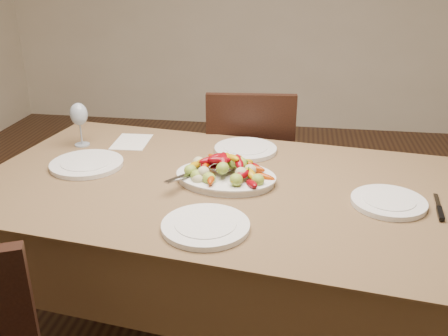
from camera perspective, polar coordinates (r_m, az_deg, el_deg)
floor at (r=2.30m, az=-0.65°, el=-18.64°), size 6.00×6.00×0.00m
dining_table at (r=2.03m, az=0.00°, el=-11.50°), size 1.96×1.27×0.76m
chair_far at (r=2.65m, az=2.98°, el=-0.51°), size 0.46×0.46×0.95m
serving_platter at (r=1.86m, az=0.20°, el=-1.22°), size 0.40×0.31×0.02m
roasted_vegetables at (r=1.83m, az=0.20°, el=0.40°), size 0.32×0.24×0.09m
serving_spoon at (r=1.83m, az=-2.09°, el=-0.39°), size 0.28×0.18×0.03m
plate_left at (r=2.07m, az=-15.41°, el=0.42°), size 0.29×0.29×0.02m
plate_right at (r=1.78m, az=18.29°, el=-3.74°), size 0.25×0.25×0.02m
plate_far at (r=2.15m, az=2.47°, el=2.12°), size 0.27×0.27×0.02m
plate_near at (r=1.55m, az=-2.12°, el=-6.68°), size 0.27×0.27×0.02m
wine_glass at (r=2.28m, az=-16.16°, el=4.93°), size 0.08×0.08×0.20m
menu_card at (r=2.29m, az=-10.51°, el=2.96°), size 0.16×0.22×0.00m
table_knife at (r=1.80m, az=23.33°, el=-4.26°), size 0.04×0.20×0.01m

